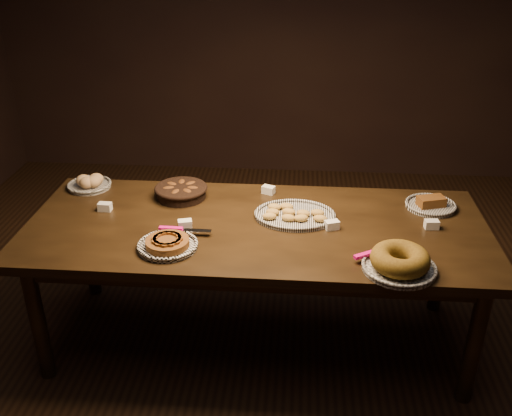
# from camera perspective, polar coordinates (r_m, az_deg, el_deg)

# --- Properties ---
(ground) EXTENTS (5.00, 5.00, 0.00)m
(ground) POSITION_cam_1_polar(r_m,az_deg,el_deg) (3.39, 0.02, -12.86)
(ground) COLOR black
(ground) RESTS_ON ground
(buffet_table) EXTENTS (2.40, 1.00, 0.75)m
(buffet_table) POSITION_cam_1_polar(r_m,az_deg,el_deg) (3.00, 0.02, -2.88)
(buffet_table) COLOR black
(buffet_table) RESTS_ON ground
(apple_tart_plate) EXTENTS (0.34, 0.30, 0.06)m
(apple_tart_plate) POSITION_cam_1_polar(r_m,az_deg,el_deg) (2.78, -8.82, -3.55)
(apple_tart_plate) COLOR white
(apple_tart_plate) RESTS_ON buffet_table
(madeleine_platter) EXTENTS (0.43, 0.35, 0.05)m
(madeleine_platter) POSITION_cam_1_polar(r_m,az_deg,el_deg) (3.03, 3.83, -0.66)
(madeleine_platter) COLOR black
(madeleine_platter) RESTS_ON buffet_table
(bundt_cake_plate) EXTENTS (0.37, 0.36, 0.11)m
(bundt_cake_plate) POSITION_cam_1_polar(r_m,az_deg,el_deg) (2.65, 14.16, -5.22)
(bundt_cake_plate) COLOR black
(bundt_cake_plate) RESTS_ON buffet_table
(croissant_basket) EXTENTS (0.33, 0.33, 0.08)m
(croissant_basket) POSITION_cam_1_polar(r_m,az_deg,el_deg) (3.26, -7.49, 1.75)
(croissant_basket) COLOR black
(croissant_basket) RESTS_ON buffet_table
(bread_roll_plate) EXTENTS (0.26, 0.26, 0.08)m
(bread_roll_plate) POSITION_cam_1_polar(r_m,az_deg,el_deg) (3.50, -16.30, 2.43)
(bread_roll_plate) COLOR white
(bread_roll_plate) RESTS_ON buffet_table
(loaf_plate) EXTENTS (0.28, 0.28, 0.06)m
(loaf_plate) POSITION_cam_1_polar(r_m,az_deg,el_deg) (3.27, 17.07, 0.35)
(loaf_plate) COLOR black
(loaf_plate) RESTS_ON buffet_table
(tent_cards) EXTENTS (1.81, 0.51, 0.04)m
(tent_cards) POSITION_cam_1_polar(r_m,az_deg,el_deg) (3.03, 0.66, -0.54)
(tent_cards) COLOR white
(tent_cards) RESTS_ON buffet_table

